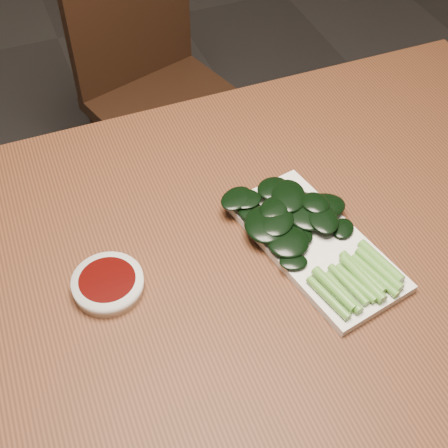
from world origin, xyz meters
The scene contains 6 objects.
ground centered at (0.00, 0.00, 0.00)m, with size 6.00×6.00×0.00m, color #292626.
table centered at (0.00, 0.00, 0.68)m, with size 1.40×0.80×0.75m.
chair_far centered at (0.14, 0.85, 0.49)m, with size 0.47×0.47×0.89m.
sauce_bowl centered at (-0.18, 0.00, 0.76)m, with size 0.11×0.11×0.02m.
serving_plate centered at (0.15, -0.04, 0.76)m, with size 0.20×0.33×0.01m.
gai_lan centered at (0.13, -0.01, 0.78)m, with size 0.21×0.30×0.03m.
Camera 1 is at (-0.22, -0.58, 1.51)m, focal length 50.00 mm.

